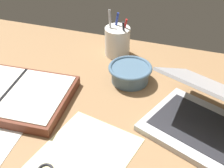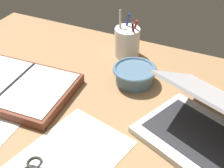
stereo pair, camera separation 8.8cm
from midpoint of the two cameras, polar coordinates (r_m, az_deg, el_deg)
name	(u,v)px [view 1 (the left image)]	position (r cm, az deg, el deg)	size (l,w,h in cm)	color
desk_top	(104,130)	(85.73, -4.45, -8.59)	(140.00, 100.00, 2.00)	#936D47
laptop	(213,119)	(83.39, 15.11, -6.33)	(39.09, 36.11, 16.72)	#B7B7BC
bowl	(130,73)	(99.52, 0.81, 1.98)	(14.02, 14.02, 5.54)	slate
pen_cup	(117,41)	(112.58, -1.26, 7.79)	(8.98, 8.98, 16.82)	white
planner	(10,94)	(99.35, -20.60, -1.87)	(37.00, 26.57, 3.43)	brown
paper_sheet_front	(78,162)	(77.91, -9.50, -14.04)	(21.15, 29.47, 0.16)	#F4EFB2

